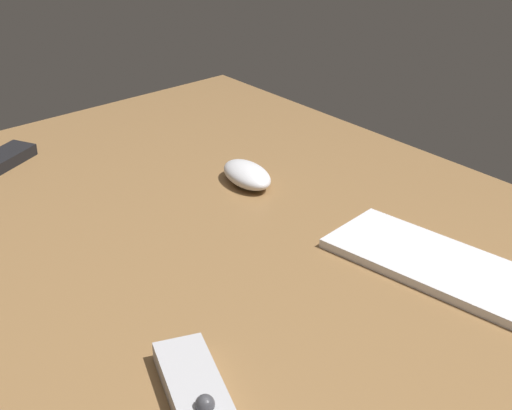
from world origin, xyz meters
The scene contains 4 objects.
desk centered at (0.00, 0.00, 1.00)cm, with size 140.00×84.00×2.00cm, color olive.
keyboard centered at (17.72, 13.81, 2.62)cm, with size 41.22×12.03×1.24cm, color white.
computer_mouse centered at (-23.18, 10.24, 3.63)cm, with size 10.51×5.89×3.26cm, color silver.
media_remote centered at (12.18, -25.25, 3.18)cm, with size 17.50×10.92×3.54cm.
Camera 1 is at (57.92, -56.67, 52.94)cm, focal length 52.13 mm.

